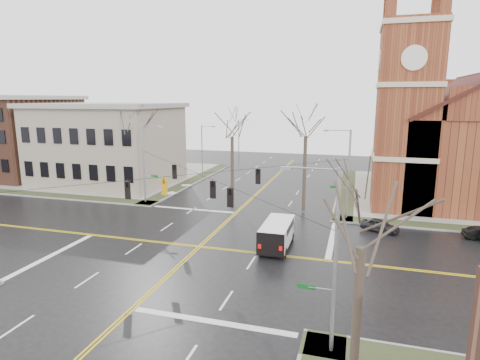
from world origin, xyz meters
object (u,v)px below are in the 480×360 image
(cargo_van, at_px, (277,232))
(tree_ne, at_px, (306,131))
(signal_pole_ne, at_px, (347,172))
(tree_nw_far, at_px, (137,127))
(streetlight_north_a, at_px, (203,149))
(parked_car_a, at_px, (380,225))
(tree_se, at_px, (362,236))
(church, at_px, (467,130))
(signal_pole_nw, at_px, (145,162))
(signal_pole_se, at_px, (332,257))
(tree_nw_near, at_px, (232,132))
(streetlight_north_b, at_px, (239,137))

(cargo_van, xyz_separation_m, tree_ne, (0.72, 10.93, 7.55))
(signal_pole_ne, bearing_deg, tree_nw_far, 175.05)
(streetlight_north_a, xyz_separation_m, tree_ne, (17.60, -15.19, 4.34))
(cargo_van, relative_size, parked_car_a, 1.63)
(tree_nw_far, distance_m, tree_se, 38.31)
(church, height_order, signal_pole_nw, church)
(signal_pole_ne, height_order, tree_se, tree_se)
(church, xyz_separation_m, signal_pole_nw, (-36.09, -13.28, -3.48))
(tree_nw_far, xyz_separation_m, tree_se, (25.97, -28.12, -1.67))
(tree_nw_far, bearing_deg, tree_ne, -2.35)
(signal_pole_ne, relative_size, tree_ne, 0.74)
(signal_pole_se, relative_size, parked_car_a, 2.60)
(parked_car_a, xyz_separation_m, tree_ne, (-7.68, 4.45, 8.22))
(streetlight_north_a, relative_size, tree_nw_far, 0.66)
(tree_nw_near, bearing_deg, tree_nw_far, -177.58)
(cargo_van, xyz_separation_m, parked_car_a, (8.40, 6.49, -0.67))
(signal_pole_ne, distance_m, signal_pole_se, 23.00)
(signal_pole_se, xyz_separation_m, cargo_van, (-5.10, 13.37, -3.69))
(streetlight_north_b, height_order, tree_se, tree_se)
(signal_pole_nw, bearing_deg, church, 20.21)
(church, height_order, streetlight_north_b, church)
(signal_pole_se, height_order, streetlight_north_b, signal_pole_se)
(church, distance_m, signal_pole_se, 38.85)
(tree_nw_far, bearing_deg, parked_car_a, -10.65)
(streetlight_north_b, relative_size, tree_nw_near, 0.69)
(church, distance_m, tree_ne, 21.47)
(signal_pole_ne, distance_m, tree_nw_near, 13.59)
(streetlight_north_a, distance_m, parked_car_a, 32.25)
(tree_nw_far, bearing_deg, streetlight_north_a, 78.99)
(signal_pole_ne, bearing_deg, church, 44.66)
(streetlight_north_a, height_order, tree_nw_far, tree_nw_far)
(streetlight_north_b, relative_size, tree_nw_far, 0.66)
(church, relative_size, tree_nw_near, 2.37)
(tree_se, bearing_deg, signal_pole_nw, 132.55)
(signal_pole_nw, xyz_separation_m, cargo_van, (17.55, -9.63, -3.69))
(tree_ne, bearing_deg, signal_pole_nw, -175.90)
(signal_pole_nw, relative_size, streetlight_north_b, 1.12)
(tree_nw_far, relative_size, tree_ne, 0.99)
(signal_pole_nw, relative_size, cargo_van, 1.59)
(streetlight_north_a, bearing_deg, signal_pole_nw, -92.32)
(cargo_van, bearing_deg, tree_se, -69.40)
(church, xyz_separation_m, tree_nw_near, (-26.32, -10.64, -0.05))
(tree_nw_far, relative_size, tree_nw_near, 1.04)
(signal_pole_nw, distance_m, tree_nw_near, 10.69)
(signal_pole_nw, relative_size, tree_nw_far, 0.74)
(tree_nw_far, xyz_separation_m, tree_nw_near, (11.89, 0.50, -0.36))
(church, distance_m, parked_car_a, 20.83)
(streetlight_north_b, distance_m, parked_car_a, 47.17)
(tree_nw_far, bearing_deg, streetlight_north_b, 85.35)
(signal_pole_se, bearing_deg, tree_nw_far, 134.57)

